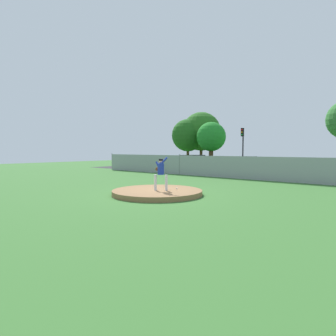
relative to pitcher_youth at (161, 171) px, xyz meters
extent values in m
plane|color=#386B2D|center=(-0.24, 6.01, -1.21)|extent=(80.00, 80.00, 0.00)
cube|color=#2B2B2D|center=(-0.24, 14.51, -1.21)|extent=(44.00, 7.00, 0.01)
cylinder|color=olive|center=(-0.24, 0.01, -1.09)|extent=(4.51, 4.51, 0.24)
cylinder|color=silver|center=(-0.24, -0.13, -0.57)|extent=(0.13, 0.13, 0.79)
cylinder|color=silver|center=(0.26, 0.13, -0.57)|extent=(0.13, 0.13, 0.79)
cylinder|color=navy|center=(0.01, 0.00, 0.10)|extent=(0.32, 0.32, 0.57)
cylinder|color=navy|center=(0.19, 0.00, 0.48)|extent=(0.41, 0.27, 0.44)
cylinder|color=navy|center=(-0.17, 0.00, 0.25)|extent=(0.29, 0.21, 0.46)
ellipsoid|color=#4C2D14|center=(-0.29, 0.05, 0.08)|extent=(0.20, 0.12, 0.18)
sphere|color=tan|center=(0.01, 0.00, 0.48)|extent=(0.20, 0.20, 0.20)
cylinder|color=black|center=(0.01, 0.00, 0.55)|extent=(0.21, 0.21, 0.09)
sphere|color=white|center=(0.31, 0.88, -0.93)|extent=(0.07, 0.07, 0.07)
cube|color=gray|center=(-0.24, 10.01, -0.33)|extent=(32.22, 0.03, 1.75)
cylinder|color=slate|center=(-16.36, 10.01, -0.28)|extent=(0.07, 0.07, 1.85)
cylinder|color=slate|center=(-6.69, 10.01, -0.28)|extent=(0.07, 0.07, 1.85)
cube|color=#232328|center=(-2.74, 14.59, -0.53)|extent=(2.06, 4.53, 0.72)
cube|color=black|center=(-2.74, 14.59, 0.13)|extent=(1.82, 2.52, 0.59)
cylinder|color=black|center=(-2.67, 15.97, -0.89)|extent=(1.95, 0.73, 0.64)
cylinder|color=black|center=(-2.80, 13.22, -0.89)|extent=(1.95, 0.73, 0.64)
cube|color=slate|center=(-8.59, 14.70, -0.55)|extent=(2.05, 4.53, 0.67)
cube|color=black|center=(-8.59, 14.70, 0.13)|extent=(1.76, 2.54, 0.70)
cylinder|color=black|center=(-8.49, 16.07, -0.89)|extent=(1.83, 0.77, 0.64)
cylinder|color=black|center=(-8.69, 13.34, -0.89)|extent=(1.83, 0.77, 0.64)
cylinder|color=black|center=(-4.82, 18.90, 1.10)|extent=(0.14, 0.14, 4.62)
cube|color=black|center=(-4.82, 18.72, 2.96)|extent=(0.28, 0.24, 0.90)
sphere|color=red|center=(-4.82, 18.60, 3.23)|extent=(0.18, 0.18, 0.18)
sphere|color=orange|center=(-4.82, 18.60, 2.96)|extent=(0.18, 0.18, 0.18)
sphere|color=green|center=(-4.82, 18.60, 2.69)|extent=(0.18, 0.18, 0.18)
cylinder|color=#4C331E|center=(-15.53, 23.22, 0.15)|extent=(0.38, 0.38, 2.71)
sphere|color=#205C1A|center=(-15.53, 23.22, 3.14)|extent=(4.68, 4.68, 4.68)
cylinder|color=#4C331E|center=(-14.31, 24.86, 0.27)|extent=(0.41, 0.41, 2.96)
sphere|color=#26631D|center=(-14.31, 24.86, 3.72)|extent=(5.64, 5.64, 5.64)
cylinder|color=#4C331E|center=(-11.23, 22.64, 0.11)|extent=(0.59, 0.59, 2.64)
sphere|color=#208025|center=(-11.23, 22.64, 2.80)|extent=(3.90, 3.90, 3.90)
camera|label=1|loc=(9.46, -10.54, 1.05)|focal=30.77mm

